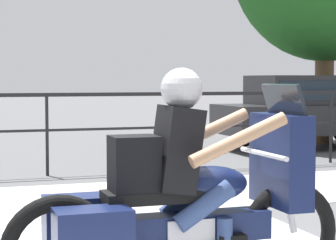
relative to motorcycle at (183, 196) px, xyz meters
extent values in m
cube|color=#B7B2A8|center=(-0.09, 3.86, -0.70)|extent=(44.00, 2.40, 0.01)
cube|color=black|center=(-0.09, 6.05, 0.56)|extent=(36.00, 0.04, 0.06)
cube|color=black|center=(-0.09, 6.05, 0.01)|extent=(36.00, 0.03, 0.04)
cylinder|color=black|center=(-0.09, 6.05, -0.06)|extent=(0.05, 0.05, 1.30)
cylinder|color=black|center=(5.01, 6.05, -0.06)|extent=(0.05, 0.05, 1.30)
torus|color=black|center=(0.83, 0.00, -0.32)|extent=(0.77, 0.11, 0.77)
cube|color=#141E47|center=(-0.01, 0.00, -0.22)|extent=(1.29, 0.22, 0.20)
cube|color=silver|center=(0.02, 0.00, -0.27)|extent=(0.34, 0.26, 0.26)
ellipsoid|color=#141E47|center=(0.19, 0.00, 0.07)|extent=(0.58, 0.30, 0.26)
cube|color=black|center=(-0.18, 0.00, 0.01)|extent=(0.75, 0.28, 0.08)
cube|color=#141E47|center=(0.75, 0.00, 0.22)|extent=(0.20, 0.63, 0.67)
cube|color=#1E232B|center=(0.77, 0.00, 0.66)|extent=(0.10, 0.54, 0.24)
cylinder|color=silver|center=(0.61, 0.00, 0.27)|extent=(0.04, 0.70, 0.04)
cube|color=#141E47|center=(-0.68, -0.24, -0.17)|extent=(0.48, 0.28, 0.34)
cube|color=#141E47|center=(-0.68, 0.24, -0.17)|extent=(0.48, 0.28, 0.34)
cylinder|color=silver|center=(0.80, 0.00, -0.05)|extent=(0.19, 0.06, 0.54)
cube|color=black|center=(-0.05, 0.00, 0.33)|extent=(0.32, 0.36, 0.60)
sphere|color=tan|center=(-0.01, 0.00, 0.72)|extent=(0.23, 0.23, 0.23)
sphere|color=#B7B7BC|center=(-0.01, 0.00, 0.74)|extent=(0.29, 0.29, 0.29)
cylinder|color=#33477A|center=(0.10, -0.15, -0.05)|extent=(0.44, 0.13, 0.34)
cylinder|color=#33477A|center=(0.25, -0.15, -0.22)|extent=(0.11, 0.11, 0.17)
cylinder|color=#33477A|center=(0.10, 0.15, -0.05)|extent=(0.44, 0.13, 0.34)
cylinder|color=#33477A|center=(0.25, 0.15, -0.22)|extent=(0.11, 0.11, 0.17)
cube|color=black|center=(0.30, 0.15, -0.30)|extent=(0.20, 0.10, 0.09)
cylinder|color=tan|center=(0.28, -0.30, 0.41)|extent=(0.70, 0.09, 0.36)
cylinder|color=tan|center=(0.28, 0.30, 0.41)|extent=(0.70, 0.09, 0.36)
cube|color=black|center=(-0.35, 0.00, 0.24)|extent=(0.31, 0.27, 0.39)
cube|color=#232326|center=(5.98, 8.24, -0.05)|extent=(4.21, 1.71, 0.62)
cube|color=#232326|center=(5.73, 8.24, 0.57)|extent=(2.19, 1.51, 0.62)
cube|color=#19232D|center=(5.73, 8.24, 0.57)|extent=(2.01, 1.54, 0.40)
torus|color=black|center=(4.67, 7.45, -0.36)|extent=(0.70, 0.11, 0.70)
torus|color=black|center=(4.67, 9.03, -0.36)|extent=(0.70, 0.11, 0.70)
cylinder|color=brown|center=(6.76, 9.11, 0.56)|extent=(0.43, 0.43, 2.53)
camera|label=1|loc=(-1.51, -4.22, 0.81)|focal=70.00mm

